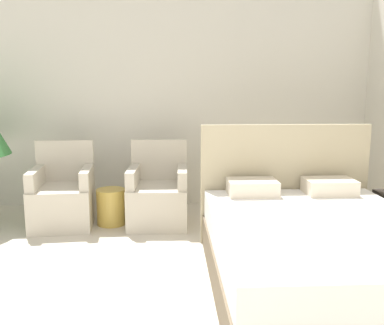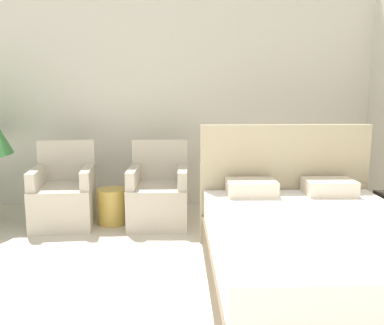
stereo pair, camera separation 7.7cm
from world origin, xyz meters
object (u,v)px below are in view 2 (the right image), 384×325
at_px(armchair_near_window_right, 159,198).
at_px(side_table, 112,206).
at_px(bed, 314,250).
at_px(armchair_near_window_left, 64,199).

bearing_deg(armchair_near_window_right, side_table, -179.30).
bearing_deg(side_table, armchair_near_window_right, -1.26).
bearing_deg(bed, armchair_near_window_right, 128.33).
distance_m(bed, armchair_near_window_left, 2.84).
height_order(armchair_near_window_left, side_table, armchair_near_window_left).
bearing_deg(bed, side_table, 138.08).
relative_size(armchair_near_window_right, side_table, 2.29).
relative_size(armchair_near_window_left, side_table, 2.29).
height_order(bed, side_table, bed).
distance_m(armchair_near_window_left, side_table, 0.54).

